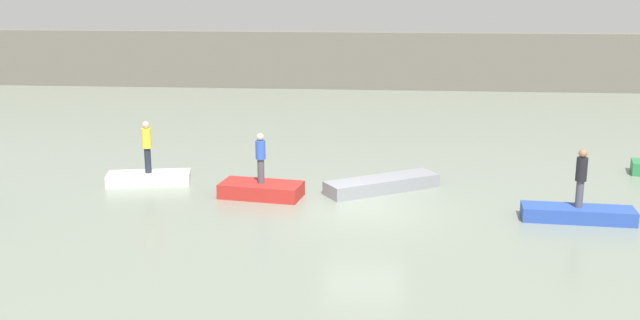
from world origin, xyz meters
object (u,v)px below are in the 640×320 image
object	(u,v)px
rowboat_red	(261,190)
rowboat_grey	(382,184)
person_dark_shirt	(581,175)
person_blue_shirt	(261,155)
person_yellow_shirt	(147,144)
rowboat_blue	(578,214)
rowboat_white	(149,178)

from	to	relation	value
rowboat_red	rowboat_grey	size ratio (longest dim) A/B	0.66
person_dark_shirt	person_blue_shirt	size ratio (longest dim) A/B	1.06
rowboat_red	person_yellow_shirt	bearing A→B (deg)	172.47
person_blue_shirt	person_yellow_shirt	xyz separation A→B (m)	(-4.13, 1.22, 0.01)
person_dark_shirt	rowboat_red	bearing A→B (deg)	170.56
rowboat_blue	person_dark_shirt	xyz separation A→B (m)	(-0.00, 0.00, 1.19)
rowboat_white	rowboat_grey	bearing A→B (deg)	-12.34
rowboat_grey	person_yellow_shirt	size ratio (longest dim) A/B	2.19
person_blue_shirt	person_yellow_shirt	distance (m)	4.30
rowboat_white	rowboat_blue	xyz separation A→B (m)	(13.79, -2.83, 0.01)
rowboat_grey	person_dark_shirt	size ratio (longest dim) A/B	2.26
rowboat_blue	person_dark_shirt	size ratio (longest dim) A/B	1.84
rowboat_blue	person_yellow_shirt	xyz separation A→B (m)	(-13.79, 2.83, 1.19)
rowboat_white	person_dark_shirt	distance (m)	14.12
rowboat_white	person_yellow_shirt	world-z (taller)	person_yellow_shirt
rowboat_red	rowboat_grey	bearing A→B (deg)	24.10
rowboat_grey	person_yellow_shirt	world-z (taller)	person_yellow_shirt
rowboat_white	rowboat_blue	bearing A→B (deg)	-22.75
rowboat_white	rowboat_blue	size ratio (longest dim) A/B	0.87
rowboat_red	person_blue_shirt	xyz separation A→B (m)	(0.00, 0.00, 1.15)
rowboat_blue	rowboat_grey	bearing A→B (deg)	159.42
person_blue_shirt	person_dark_shirt	bearing A→B (deg)	-9.44
person_dark_shirt	rowboat_white	bearing A→B (deg)	168.41
person_dark_shirt	person_yellow_shirt	distance (m)	14.07
rowboat_blue	person_dark_shirt	bearing A→B (deg)	-179.33
rowboat_grey	person_blue_shirt	bearing A→B (deg)	163.45
rowboat_grey	rowboat_blue	bearing A→B (deg)	-56.49
rowboat_red	rowboat_white	bearing A→B (deg)	172.47
rowboat_grey	person_yellow_shirt	distance (m)	8.12
rowboat_white	person_dark_shirt	world-z (taller)	person_dark_shirt
rowboat_red	person_dark_shirt	size ratio (longest dim) A/B	1.50
rowboat_red	person_blue_shirt	bearing A→B (deg)	0.00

